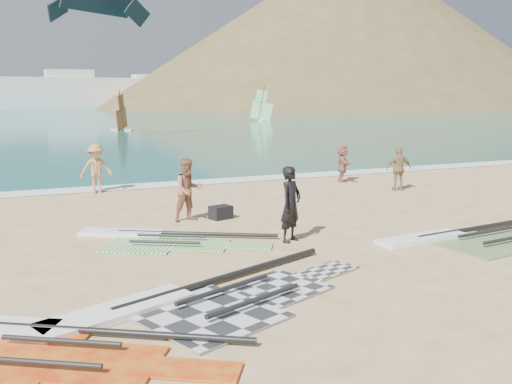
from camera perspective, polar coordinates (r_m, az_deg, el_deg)
name	(u,v)px	position (r m, az deg, el deg)	size (l,w,h in m)	color
ground	(354,263)	(12.80, 9.78, -7.02)	(300.00, 300.00, 0.00)	#E3BD85
sea	(35,110)	(142.38, -21.27, 7.61)	(300.00, 240.00, 0.06)	#0D575E
surf_line	(188,184)	(23.77, -6.80, 0.82)	(300.00, 1.20, 0.04)	white
headland_main	(351,107)	(167.62, 9.50, 8.36)	(143.00, 143.00, 45.00)	brown
headland_minor	(425,106)	(196.61, 16.52, 8.28)	(70.00, 70.00, 28.00)	brown
rig_grey	(199,300)	(10.34, -5.73, -10.73)	(6.61, 3.94, 0.21)	#2A2A2D
rig_green	(155,239)	(14.70, -10.04, -4.63)	(4.69, 3.76, 0.20)	#32AC14
rig_orange	(470,238)	(15.58, 20.64, -4.29)	(6.08, 2.56, 0.20)	orange
rig_red	(35,344)	(9.23, -21.23, -13.97)	(4.81, 4.08, 0.20)	red
gear_bag_near	(221,212)	(16.98, -3.54, -2.04)	(0.62, 0.45, 0.39)	black
person_wetsuit	(291,204)	(14.23, 3.50, -1.23)	(0.70, 0.46, 1.91)	black
beachgoer_left	(188,190)	(16.66, -6.77, 0.20)	(0.89, 0.70, 1.84)	#99624A
beachgoer_mid	(96,169)	(22.05, -15.69, 2.25)	(1.19, 0.69, 1.85)	tan
beachgoer_back	(399,169)	(22.54, 14.09, 2.28)	(0.99, 0.41, 1.69)	#947551
beachgoer_right	(343,163)	(24.29, 8.66, 2.84)	(1.46, 0.46, 1.57)	#AE675B
windsurfer_centre	(122,119)	(60.06, -13.30, 7.16)	(2.23, 2.31, 4.12)	white
windsurfer_right	(261,111)	(79.27, 0.55, 8.08)	(2.79, 2.65, 4.81)	white
kitesurf_kite	(98,4)	(50.01, -15.48, 17.63)	(7.20, 5.32, 2.70)	black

